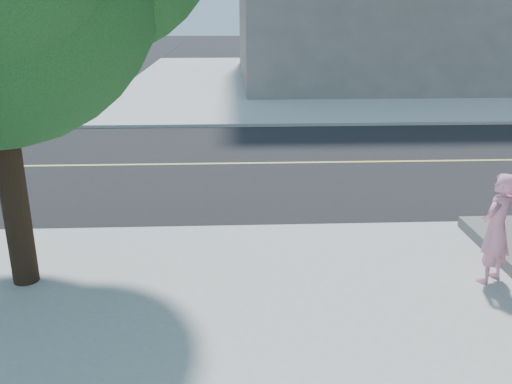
{
  "coord_description": "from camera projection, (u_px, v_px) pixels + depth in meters",
  "views": [
    {
      "loc": [
        4.34,
        -9.15,
        3.87
      ],
      "look_at": [
        4.69,
        -1.6,
        1.3
      ],
      "focal_mm": 38.27,
      "sensor_mm": 36.0,
      "label": 1
    }
  ],
  "objects": [
    {
      "name": "road_ew",
      "position": [
        62.0,
        166.0,
        13.96
      ],
      "size": [
        140.0,
        9.0,
        0.01
      ],
      "primitive_type": "cube",
      "color": "black",
      "rests_on": "ground"
    },
    {
      "name": "sidewalk_ne",
      "position": [
        394.0,
        78.0,
        30.6
      ],
      "size": [
        29.0,
        25.0,
        0.12
      ],
      "primitive_type": "cube",
      "color": "#ADADAC",
      "rests_on": "ground"
    },
    {
      "name": "man_on_phone",
      "position": [
        496.0,
        229.0,
        7.63
      ],
      "size": [
        0.7,
        0.66,
        1.61
      ],
      "primitive_type": "imported",
      "rotation": [
        0.0,
        0.0,
        3.78
      ],
      "color": "pink",
      "rests_on": "sidewalk_se"
    }
  ]
}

